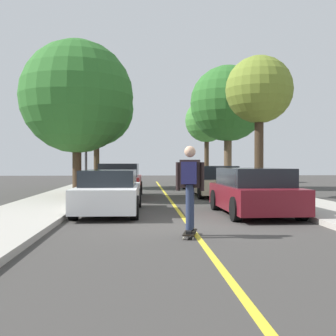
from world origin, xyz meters
The scene contains 16 objects.
ground centered at (0.00, 0.00, 0.00)m, with size 80.00×80.00×0.00m, color #3D3A38.
sidewalk_left centered at (-4.38, 0.00, 0.07)m, with size 2.47×56.00×0.14m, color #ADA89E.
center_line centered at (0.00, 4.00, 0.00)m, with size 0.12×39.20×0.01m, color gold.
parked_car_left_nearest centered at (-2.10, 2.78, 0.64)m, with size 1.88×4.46×1.29m.
parked_car_left_near centered at (-2.10, 8.28, 0.71)m, with size 1.95×4.46×1.47m.
parked_car_right_nearest centered at (2.10, 2.08, 0.68)m, with size 2.03×4.08×1.35m.
parked_car_right_near centered at (2.10, 8.90, 0.68)m, with size 1.99×4.41×1.37m.
parked_car_right_far centered at (2.10, 15.63, 0.66)m, with size 1.86×4.59×1.34m.
street_tree_left_nearest centered at (-3.80, 7.55, 4.21)m, with size 4.62×4.62×6.39m.
street_tree_left_near centered at (-3.80, 14.93, 4.65)m, with size 4.33×4.33×6.68m.
street_tree_right_nearest centered at (3.80, 7.59, 4.54)m, with size 2.84×2.84×5.88m.
street_tree_right_near centered at (3.80, 14.04, 4.90)m, with size 4.35×4.35×6.96m.
street_tree_right_far centered at (3.80, 22.03, 4.71)m, with size 3.30×3.30×6.25m.
streetlamp centered at (-3.85, 10.65, 3.58)m, with size 0.36×0.24×6.06m.
skateboard centered at (-0.16, -1.40, 0.09)m, with size 0.39×0.87×0.10m.
skateboarder centered at (-0.16, -1.43, 1.10)m, with size 0.59×0.71×1.74m.
Camera 1 is at (-1.12, -9.83, 1.50)m, focal length 44.79 mm.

